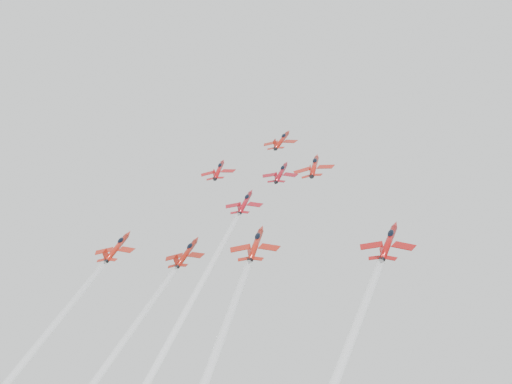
% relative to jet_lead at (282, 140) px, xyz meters
% --- Properties ---
extents(jet_lead, '(9.49, 11.79, 8.66)m').
position_rel_jet_lead_xyz_m(jet_lead, '(0.00, 0.00, 0.00)').
color(jet_lead, '#A41B0F').
extents(jet_row2_left, '(8.93, 11.10, 8.15)m').
position_rel_jet_lead_xyz_m(jet_row2_left, '(-12.10, -13.35, -9.47)').
color(jet_row2_left, '#A91012').
extents(jet_row2_center, '(8.60, 10.69, 7.84)m').
position_rel_jet_lead_xyz_m(jet_row2_center, '(4.85, -16.44, -11.67)').
color(jet_row2_center, maroon).
extents(jet_row2_right, '(9.79, 12.16, 8.92)m').
position_rel_jet_lead_xyz_m(jet_row2_right, '(12.34, -14.41, -10.22)').
color(jet_row2_right, '#B21B10').
extents(jet_center, '(8.51, 76.18, 54.49)m').
position_rel_jet_lead_xyz_m(jet_center, '(0.25, -61.70, -43.84)').
color(jet_center, '#A00F1A').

